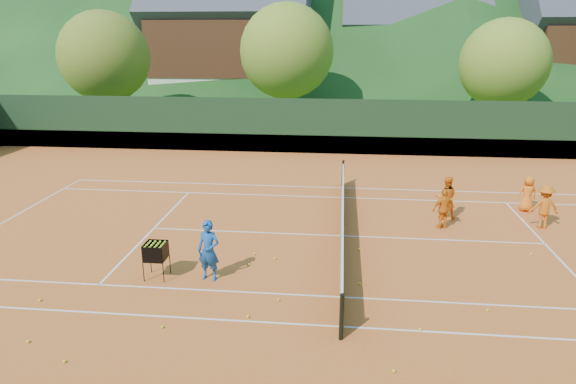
# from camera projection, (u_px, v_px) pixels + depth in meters

# --- Properties ---
(ground) EXTENTS (400.00, 400.00, 0.00)m
(ground) POSITION_uv_depth(u_px,v_px,m) (342.00, 236.00, 16.88)
(ground) COLOR #32571B
(ground) RESTS_ON ground
(clay_court) EXTENTS (40.00, 24.00, 0.02)m
(clay_court) POSITION_uv_depth(u_px,v_px,m) (342.00, 236.00, 16.87)
(clay_court) COLOR #C1581F
(clay_court) RESTS_ON ground
(coach) EXTENTS (0.67, 0.50, 1.68)m
(coach) POSITION_uv_depth(u_px,v_px,m) (209.00, 250.00, 13.68)
(coach) COLOR #174A97
(coach) RESTS_ON clay_court
(student_a) EXTENTS (0.79, 0.64, 1.56)m
(student_a) POSITION_uv_depth(u_px,v_px,m) (446.00, 198.00, 18.26)
(student_a) COLOR orange
(student_a) RESTS_ON clay_court
(student_b) EXTENTS (0.89, 0.63, 1.40)m
(student_b) POSITION_uv_depth(u_px,v_px,m) (444.00, 209.00, 17.33)
(student_b) COLOR orange
(student_b) RESTS_ON clay_court
(student_c) EXTENTS (0.69, 0.48, 1.36)m
(student_c) POSITION_uv_depth(u_px,v_px,m) (528.00, 194.00, 19.04)
(student_c) COLOR orange
(student_c) RESTS_ON clay_court
(student_d) EXTENTS (0.99, 0.59, 1.51)m
(student_d) POSITION_uv_depth(u_px,v_px,m) (544.00, 207.00, 17.36)
(student_d) COLOR #CE5D12
(student_d) RESTS_ON clay_court
(tennis_ball_1) EXTENTS (0.07, 0.07, 0.07)m
(tennis_ball_1) POSITION_uv_depth(u_px,v_px,m) (254.00, 254.00, 15.43)
(tennis_ball_1) COLOR #C3E225
(tennis_ball_1) RESTS_ON clay_court
(tennis_ball_3) EXTENTS (0.07, 0.07, 0.07)m
(tennis_ball_3) POSITION_uv_depth(u_px,v_px,m) (248.00, 317.00, 12.01)
(tennis_ball_3) COLOR #C3E225
(tennis_ball_3) RESTS_ON clay_court
(tennis_ball_4) EXTENTS (0.07, 0.07, 0.07)m
(tennis_ball_4) POSITION_uv_depth(u_px,v_px,m) (278.00, 300.00, 12.77)
(tennis_ball_4) COLOR #C3E225
(tennis_ball_4) RESTS_ON clay_court
(tennis_ball_5) EXTENTS (0.07, 0.07, 0.07)m
(tennis_ball_5) POSITION_uv_depth(u_px,v_px,m) (40.00, 300.00, 12.75)
(tennis_ball_5) COLOR #C3E225
(tennis_ball_5) RESTS_ON clay_court
(tennis_ball_6) EXTENTS (0.07, 0.07, 0.07)m
(tennis_ball_6) POSITION_uv_depth(u_px,v_px,m) (162.00, 327.00, 11.59)
(tennis_ball_6) COLOR #C3E225
(tennis_ball_6) RESTS_ON clay_court
(tennis_ball_7) EXTENTS (0.07, 0.07, 0.07)m
(tennis_ball_7) POSITION_uv_depth(u_px,v_px,m) (28.00, 341.00, 11.05)
(tennis_ball_7) COLOR #C3E225
(tennis_ball_7) RESTS_ON clay_court
(tennis_ball_8) EXTENTS (0.07, 0.07, 0.07)m
(tennis_ball_8) POSITION_uv_depth(u_px,v_px,m) (275.00, 258.00, 15.11)
(tennis_ball_8) COLOR #C3E225
(tennis_ball_8) RESTS_ON clay_court
(tennis_ball_9) EXTENTS (0.07, 0.07, 0.07)m
(tennis_ball_9) POSITION_uv_depth(u_px,v_px,m) (394.00, 371.00, 10.08)
(tennis_ball_9) COLOR #C3E225
(tennis_ball_9) RESTS_ON clay_court
(tennis_ball_10) EXTENTS (0.07, 0.07, 0.07)m
(tennis_ball_10) POSITION_uv_depth(u_px,v_px,m) (420.00, 329.00, 11.49)
(tennis_ball_10) COLOR #C3E225
(tennis_ball_10) RESTS_ON clay_court
(tennis_ball_11) EXTENTS (0.07, 0.07, 0.07)m
(tennis_ball_11) POSITION_uv_depth(u_px,v_px,m) (488.00, 310.00, 12.29)
(tennis_ball_11) COLOR #C3E225
(tennis_ball_11) RESTS_ON clay_court
(tennis_ball_12) EXTENTS (0.07, 0.07, 0.07)m
(tennis_ball_12) POSITION_uv_depth(u_px,v_px,m) (64.00, 361.00, 10.38)
(tennis_ball_12) COLOR #C3E225
(tennis_ball_12) RESTS_ON clay_court
(tennis_ball_14) EXTENTS (0.07, 0.07, 0.07)m
(tennis_ball_14) POSITION_uv_depth(u_px,v_px,m) (531.00, 254.00, 15.41)
(tennis_ball_14) COLOR #C3E225
(tennis_ball_14) RESTS_ON clay_court
(tennis_ball_15) EXTENTS (0.07, 0.07, 0.07)m
(tennis_ball_15) POSITION_uv_depth(u_px,v_px,m) (359.00, 283.00, 13.60)
(tennis_ball_15) COLOR #C3E225
(tennis_ball_15) RESTS_ON clay_court
(tennis_ball_17) EXTENTS (0.07, 0.07, 0.07)m
(tennis_ball_17) POSITION_uv_depth(u_px,v_px,m) (359.00, 249.00, 15.75)
(tennis_ball_17) COLOR #C3E225
(tennis_ball_17) RESTS_ON clay_court
(tennis_ball_18) EXTENTS (0.07, 0.07, 0.07)m
(tennis_ball_18) POSITION_uv_depth(u_px,v_px,m) (249.00, 264.00, 14.72)
(tennis_ball_18) COLOR #C3E225
(tennis_ball_18) RESTS_ON clay_court
(court_lines) EXTENTS (23.83, 11.03, 0.00)m
(court_lines) POSITION_uv_depth(u_px,v_px,m) (342.00, 236.00, 16.87)
(court_lines) COLOR silver
(court_lines) RESTS_ON clay_court
(tennis_net) EXTENTS (0.10, 12.07, 1.10)m
(tennis_net) POSITION_uv_depth(u_px,v_px,m) (342.00, 222.00, 16.72)
(tennis_net) COLOR black
(tennis_net) RESTS_ON clay_court
(perimeter_fence) EXTENTS (40.40, 24.24, 3.00)m
(perimeter_fence) POSITION_uv_depth(u_px,v_px,m) (343.00, 200.00, 16.50)
(perimeter_fence) COLOR black
(perimeter_fence) RESTS_ON clay_court
(ball_hopper) EXTENTS (0.57, 0.57, 1.00)m
(ball_hopper) POSITION_uv_depth(u_px,v_px,m) (156.00, 252.00, 13.80)
(ball_hopper) COLOR black
(ball_hopper) RESTS_ON clay_court
(chalet_left) EXTENTS (13.80, 9.93, 12.92)m
(chalet_left) POSITION_uv_depth(u_px,v_px,m) (230.00, 42.00, 44.68)
(chalet_left) COLOR beige
(chalet_left) RESTS_ON ground
(chalet_mid) EXTENTS (12.65, 8.82, 11.45)m
(chalet_mid) POSITION_uv_depth(u_px,v_px,m) (411.00, 49.00, 47.07)
(chalet_mid) COLOR beige
(chalet_mid) RESTS_ON ground
(tree_a) EXTENTS (6.00, 6.00, 7.88)m
(tree_a) POSITION_uv_depth(u_px,v_px,m) (104.00, 57.00, 34.11)
(tree_a) COLOR #402B19
(tree_a) RESTS_ON ground
(tree_b) EXTENTS (6.40, 6.40, 8.40)m
(tree_b) POSITION_uv_depth(u_px,v_px,m) (286.00, 51.00, 34.72)
(tree_b) COLOR #3D2818
(tree_b) RESTS_ON ground
(tree_c) EXTENTS (5.60, 5.60, 7.35)m
(tree_c) POSITION_uv_depth(u_px,v_px,m) (504.00, 63.00, 32.57)
(tree_c) COLOR #3E2619
(tree_c) RESTS_ON ground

